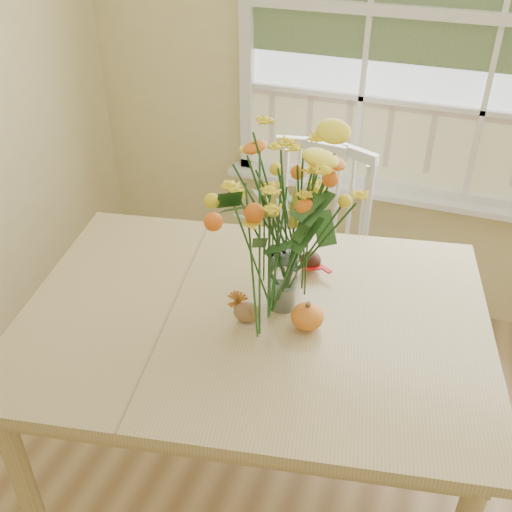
% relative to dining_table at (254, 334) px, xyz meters
% --- Properties ---
extents(wall_back, '(4.00, 0.02, 2.70)m').
position_rel_dining_table_xyz_m(wall_back, '(0.61, 1.35, 0.61)').
color(wall_back, beige).
rests_on(wall_back, floor).
extents(window, '(2.42, 0.12, 1.74)m').
position_rel_dining_table_xyz_m(window, '(0.61, 1.31, 0.79)').
color(window, silver).
rests_on(window, wall_back).
extents(dining_table, '(1.74, 1.38, 0.83)m').
position_rel_dining_table_xyz_m(dining_table, '(0.00, 0.00, 0.00)').
color(dining_table, tan).
rests_on(dining_table, floor).
extents(windsor_chair, '(0.52, 0.50, 1.02)m').
position_rel_dining_table_xyz_m(windsor_chair, '(-0.02, 0.87, -0.17)').
color(windsor_chair, white).
rests_on(windsor_chair, floor).
extents(flower_vase, '(0.46, 0.46, 0.55)m').
position_rel_dining_table_xyz_m(flower_vase, '(0.08, 0.08, 0.42)').
color(flower_vase, white).
rests_on(flower_vase, dining_table).
extents(pumpkin, '(0.11, 0.11, 0.08)m').
position_rel_dining_table_xyz_m(pumpkin, '(0.19, -0.01, 0.13)').
color(pumpkin, orange).
rests_on(pumpkin, dining_table).
extents(turkey_figurine, '(0.10, 0.08, 0.11)m').
position_rel_dining_table_xyz_m(turkey_figurine, '(-0.00, -0.05, 0.14)').
color(turkey_figurine, '#CCB78C').
rests_on(turkey_figurine, dining_table).
extents(dark_gourd, '(0.13, 0.08, 0.07)m').
position_rel_dining_table_xyz_m(dark_gourd, '(0.11, 0.31, 0.13)').
color(dark_gourd, '#38160F').
rests_on(dark_gourd, dining_table).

